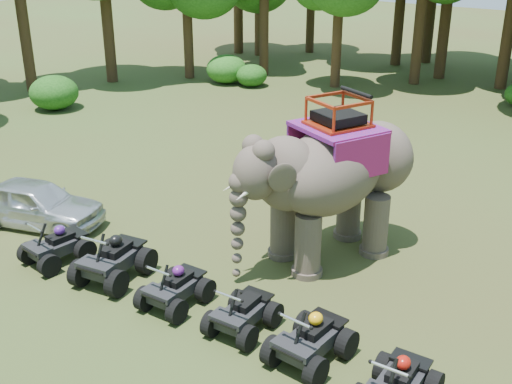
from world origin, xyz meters
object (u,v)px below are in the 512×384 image
atv_0 (56,241)px  atv_1 (113,254)px  atv_2 (175,283)px  atv_4 (311,333)px  elephant (332,179)px  atv_3 (243,307)px  parked_car (36,203)px  atv_5 (399,379)px

atv_0 → atv_1: 1.82m
atv_0 → atv_2: 3.80m
atv_0 → atv_4: bearing=8.7°
atv_4 → atv_1: bearing=-175.8°
elephant → atv_3: 4.27m
elephant → atv_0: size_ratio=3.17×
atv_3 → atv_4: atv_4 is taller
parked_car → atv_1: bearing=-119.1°
atv_0 → atv_5: atv_5 is taller
atv_0 → atv_3: bearing=9.9°
atv_3 → atv_0: bearing=-178.7°
parked_car → atv_4: 9.51m
parked_car → atv_3: parked_car is taller
elephant → atv_5: 5.90m
atv_0 → atv_1: atv_1 is taller
atv_3 → atv_4: (1.68, -0.06, 0.06)m
atv_3 → atv_4: bearing=-3.7°
atv_3 → atv_2: bearing=-178.9°
atv_0 → atv_3: size_ratio=1.04×
elephant → atv_0: 7.10m
elephant → atv_0: bearing=-117.4°
atv_2 → atv_5: (5.41, -0.23, 0.03)m
atv_1 → atv_4: (5.48, -0.00, -0.05)m
elephant → atv_3: elephant is taller
atv_3 → atv_5: atv_5 is taller
atv_0 → atv_3: (5.60, 0.29, -0.02)m
atv_1 → atv_2: size_ratio=1.17×
atv_0 → atv_1: (1.80, 0.23, 0.09)m
atv_4 → atv_5: (1.93, -0.26, -0.02)m
elephant → parked_car: (-7.66, -3.17, -1.45)m
elephant → atv_3: (0.14, -3.98, -1.55)m
atv_4 → atv_3: bearing=-177.8°
elephant → atv_2: size_ratio=3.23×
atv_1 → atv_0: bearing=178.7°
atv_1 → atv_2: atv_1 is taller
elephant → atv_1: bearing=-107.6°
parked_car → atv_2: size_ratio=2.51×
parked_car → atv_5: bearing=-112.5°
atv_2 → atv_5: size_ratio=0.95×
atv_2 → parked_car: bearing=170.0°
parked_car → elephant: bearing=-84.4°
atv_5 → atv_0: bearing=178.2°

